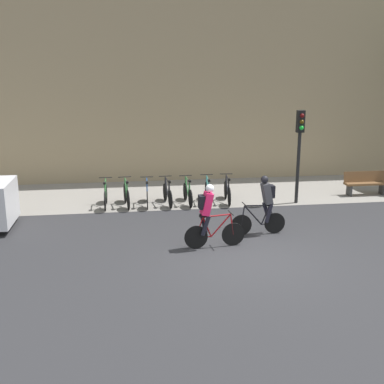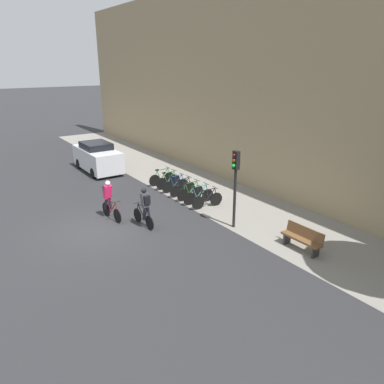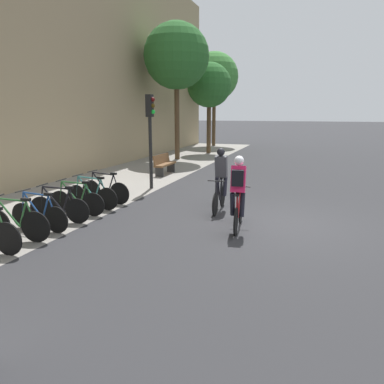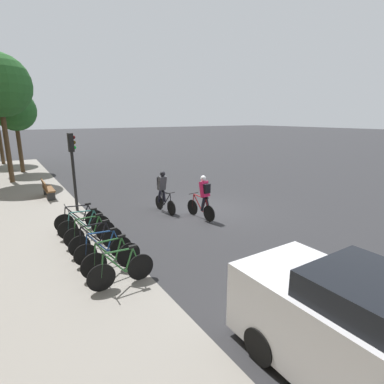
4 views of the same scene
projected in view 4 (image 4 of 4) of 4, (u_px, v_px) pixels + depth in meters
The scene contains 15 objects.
ground at pixel (207, 210), 13.10m from camera, with size 200.00×200.00×0.00m, color #2B2B2D.
kerb_strip at pixel (35, 244), 9.57m from camera, with size 44.00×4.50×0.01m, color gray.
cyclist_pink at pixel (203, 196), 11.65m from camera, with size 1.68×0.47×1.76m.
cyclist_grey at pixel (163, 190), 12.66m from camera, with size 1.64×0.46×1.75m.
parked_bike_0 at pixel (122, 270), 7.14m from camera, with size 0.46×1.64×0.97m.
parked_bike_1 at pixel (112, 258), 7.73m from camera, with size 0.46×1.63×0.98m.
parked_bike_2 at pixel (104, 249), 8.33m from camera, with size 0.46×1.61×0.95m.
parked_bike_3 at pixel (96, 240), 8.91m from camera, with size 0.46×1.64×0.95m.
parked_bike_4 at pixel (90, 232), 9.50m from camera, with size 0.46×1.64×0.95m.
parked_bike_5 at pixel (85, 225), 10.09m from camera, with size 0.46×1.71×0.96m.
parked_bike_6 at pixel (80, 219), 10.68m from camera, with size 0.46×1.69×0.97m.
traffic_light_pole at pixel (73, 158), 12.43m from camera, with size 0.26×0.30×3.30m.
bench at pixel (47, 189), 14.94m from camera, with size 1.66×0.44×0.89m.
parked_car at pixel (378, 346), 4.09m from camera, with size 4.30×1.84×1.85m.
street_tree_1 at pixel (15, 111), 21.03m from camera, with size 2.86×2.86×5.83m.
Camera 4 is at (-10.18, 7.30, 3.94)m, focal length 28.00 mm.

